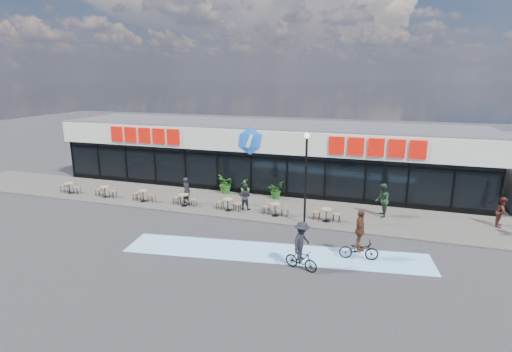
# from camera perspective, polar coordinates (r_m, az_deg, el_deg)

# --- Properties ---
(ground) EXTENTS (120.00, 120.00, 0.00)m
(ground) POSITION_cam_1_polar(r_m,az_deg,el_deg) (21.36, -6.73, -7.83)
(ground) COLOR #28282B
(ground) RESTS_ON ground
(sidewalk) EXTENTS (44.00, 5.00, 0.10)m
(sidewalk) POSITION_cam_1_polar(r_m,az_deg,el_deg) (25.25, -2.46, -4.14)
(sidewalk) COLOR #504C47
(sidewalk) RESTS_ON ground
(bike_lane) EXTENTS (14.17, 4.13, 0.01)m
(bike_lane) POSITION_cam_1_polar(r_m,az_deg,el_deg) (18.79, 2.66, -10.91)
(bike_lane) COLOR #7DBDED
(bike_lane) RESTS_ON ground
(building) EXTENTS (30.60, 6.57, 4.75)m
(building) POSITION_cam_1_polar(r_m,az_deg,el_deg) (29.66, 1.17, 3.19)
(building) COLOR black
(building) RESTS_ON ground
(lamp_post) EXTENTS (0.28, 0.28, 4.99)m
(lamp_post) POSITION_cam_1_polar(r_m,az_deg,el_deg) (21.16, 7.14, 0.69)
(lamp_post) COLOR black
(lamp_post) RESTS_ON sidewalk
(bistro_set_0) EXTENTS (1.54, 0.62, 0.90)m
(bistro_set_0) POSITION_cam_1_polar(r_m,az_deg,el_deg) (30.29, -25.02, -1.38)
(bistro_set_0) COLOR tan
(bistro_set_0) RESTS_ON sidewalk
(bistro_set_1) EXTENTS (1.54, 0.62, 0.90)m
(bistro_set_1) POSITION_cam_1_polar(r_m,az_deg,el_deg) (28.40, -20.67, -1.92)
(bistro_set_1) COLOR tan
(bistro_set_1) RESTS_ON sidewalk
(bistro_set_2) EXTENTS (1.54, 0.62, 0.90)m
(bistro_set_2) POSITION_cam_1_polar(r_m,az_deg,el_deg) (26.69, -15.73, -2.52)
(bistro_set_2) COLOR tan
(bistro_set_2) RESTS_ON sidewalk
(bistro_set_3) EXTENTS (1.54, 0.62, 0.90)m
(bistro_set_3) POSITION_cam_1_polar(r_m,az_deg,el_deg) (25.22, -10.16, -3.17)
(bistro_set_3) COLOR tan
(bistro_set_3) RESTS_ON sidewalk
(bistro_set_4) EXTENTS (1.54, 0.62, 0.90)m
(bistro_set_4) POSITION_cam_1_polar(r_m,az_deg,el_deg) (24.01, -3.96, -3.86)
(bistro_set_4) COLOR tan
(bistro_set_4) RESTS_ON sidewalk
(bistro_set_5) EXTENTS (1.54, 0.62, 0.90)m
(bistro_set_5) POSITION_cam_1_polar(r_m,az_deg,el_deg) (23.12, 2.81, -4.56)
(bistro_set_5) COLOR tan
(bistro_set_5) RESTS_ON sidewalk
(bistro_set_6) EXTENTS (1.54, 0.62, 0.90)m
(bistro_set_6) POSITION_cam_1_polar(r_m,az_deg,el_deg) (22.57, 10.03, -5.23)
(bistro_set_6) COLOR tan
(bistro_set_6) RESTS_ON sidewalk
(potted_plant_left) EXTENTS (1.57, 1.60, 1.35)m
(potted_plant_left) POSITION_cam_1_polar(r_m,az_deg,el_deg) (27.41, -4.35, -1.12)
(potted_plant_left) COLOR #245819
(potted_plant_left) RESTS_ON sidewalk
(potted_plant_mid) EXTENTS (0.70, 0.70, 1.12)m
(potted_plant_mid) POSITION_cam_1_polar(r_m,az_deg,el_deg) (27.02, -1.56, -1.55)
(potted_plant_mid) COLOR #215C1A
(potted_plant_mid) RESTS_ON sidewalk
(potted_plant_right) EXTENTS (1.13, 1.23, 1.15)m
(potted_plant_right) POSITION_cam_1_polar(r_m,az_deg,el_deg) (26.29, 2.83, -1.98)
(potted_plant_right) COLOR #1E5016
(potted_plant_right) RESTS_ON sidewalk
(patron_left) EXTENTS (0.72, 0.59, 1.68)m
(patron_left) POSITION_cam_1_polar(r_m,az_deg,el_deg) (25.53, -9.92, -2.04)
(patron_left) COLOR black
(patron_left) RESTS_ON sidewalk
(patron_right) EXTENTS (0.78, 0.62, 1.59)m
(patron_right) POSITION_cam_1_polar(r_m,az_deg,el_deg) (24.03, -1.62, -2.97)
(patron_right) COLOR black
(patron_right) RESTS_ON sidewalk
(pedestrian_a) EXTENTS (0.82, 1.00, 1.93)m
(pedestrian_a) POSITION_cam_1_polar(r_m,az_deg,el_deg) (23.87, 17.59, -3.33)
(pedestrian_a) COLOR #1B311E
(pedestrian_a) RESTS_ON sidewalk
(pedestrian_b) EXTENTS (0.86, 0.96, 1.63)m
(pedestrian_b) POSITION_cam_1_polar(r_m,az_deg,el_deg) (25.05, 31.73, -4.39)
(pedestrian_b) COLOR #3F1D16
(pedestrian_b) RESTS_ON sidewalk
(cyclist_a) EXTENTS (1.56, 1.23, 2.14)m
(cyclist_a) POSITION_cam_1_polar(r_m,az_deg,el_deg) (16.97, 6.52, -10.10)
(cyclist_a) COLOR black
(cyclist_a) RESTS_ON ground
(cyclist_b) EXTENTS (1.79, 1.14, 2.31)m
(cyclist_b) POSITION_cam_1_polar(r_m,az_deg,el_deg) (18.40, 14.55, -8.85)
(cyclist_b) COLOR black
(cyclist_b) RESTS_ON ground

